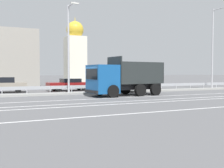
{
  "coord_description": "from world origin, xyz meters",
  "views": [
    {
      "loc": [
        -7.9,
        -20.73,
        2.04
      ],
      "look_at": [
        2.05,
        1.46,
        0.97
      ],
      "focal_mm": 42.0,
      "sensor_mm": 36.0,
      "label": 1
    }
  ],
  "objects_px": {
    "parked_car_3": "(4,85)",
    "parked_car_4": "(69,84)",
    "dump_truck": "(117,81)",
    "street_lamp_1": "(69,45)",
    "church_tower": "(75,53)",
    "street_lamp_2": "(214,45)",
    "median_road_sign": "(152,80)",
    "parked_car_5": "(110,84)"
  },
  "relations": [
    {
      "from": "parked_car_4",
      "to": "church_tower",
      "type": "height_order",
      "value": "church_tower"
    },
    {
      "from": "parked_car_3",
      "to": "church_tower",
      "type": "distance_m",
      "value": 24.08
    },
    {
      "from": "dump_truck",
      "to": "street_lamp_1",
      "type": "bearing_deg",
      "value": 43.75
    },
    {
      "from": "street_lamp_2",
      "to": "street_lamp_1",
      "type": "bearing_deg",
      "value": 179.78
    },
    {
      "from": "parked_car_3",
      "to": "street_lamp_2",
      "type": "bearing_deg",
      "value": -98.1
    },
    {
      "from": "street_lamp_1",
      "to": "parked_car_5",
      "type": "distance_m",
      "value": 9.0
    },
    {
      "from": "parked_car_3",
      "to": "parked_car_4",
      "type": "distance_m",
      "value": 6.8
    },
    {
      "from": "parked_car_3",
      "to": "parked_car_4",
      "type": "relative_size",
      "value": 0.95
    },
    {
      "from": "street_lamp_1",
      "to": "parked_car_3",
      "type": "height_order",
      "value": "street_lamp_1"
    },
    {
      "from": "parked_car_4",
      "to": "parked_car_3",
      "type": "bearing_deg",
      "value": 85.89
    },
    {
      "from": "street_lamp_1",
      "to": "church_tower",
      "type": "distance_m",
      "value": 25.86
    },
    {
      "from": "street_lamp_1",
      "to": "parked_car_4",
      "type": "relative_size",
      "value": 1.67
    },
    {
      "from": "street_lamp_2",
      "to": "parked_car_4",
      "type": "relative_size",
      "value": 1.95
    },
    {
      "from": "parked_car_4",
      "to": "parked_car_5",
      "type": "bearing_deg",
      "value": -92.41
    },
    {
      "from": "parked_car_3",
      "to": "church_tower",
      "type": "xyz_separation_m",
      "value": [
        13.17,
        19.55,
        4.92
      ]
    },
    {
      "from": "dump_truck",
      "to": "parked_car_4",
      "type": "distance_m",
      "value": 8.31
    },
    {
      "from": "street_lamp_1",
      "to": "church_tower",
      "type": "xyz_separation_m",
      "value": [
        7.73,
        24.65,
        1.16
      ]
    },
    {
      "from": "median_road_sign",
      "to": "street_lamp_2",
      "type": "height_order",
      "value": "street_lamp_2"
    },
    {
      "from": "street_lamp_2",
      "to": "parked_car_3",
      "type": "height_order",
      "value": "street_lamp_2"
    },
    {
      "from": "parked_car_5",
      "to": "parked_car_4",
      "type": "bearing_deg",
      "value": -93.29
    },
    {
      "from": "parked_car_4",
      "to": "church_tower",
      "type": "relative_size",
      "value": 0.39
    },
    {
      "from": "median_road_sign",
      "to": "street_lamp_1",
      "type": "distance_m",
      "value": 9.61
    },
    {
      "from": "street_lamp_1",
      "to": "parked_car_5",
      "type": "relative_size",
      "value": 1.9
    },
    {
      "from": "dump_truck",
      "to": "parked_car_3",
      "type": "bearing_deg",
      "value": 42.34
    },
    {
      "from": "parked_car_3",
      "to": "church_tower",
      "type": "height_order",
      "value": "church_tower"
    },
    {
      "from": "dump_truck",
      "to": "parked_car_4",
      "type": "bearing_deg",
      "value": 9.21
    },
    {
      "from": "dump_truck",
      "to": "parked_car_4",
      "type": "relative_size",
      "value": 1.43
    },
    {
      "from": "median_road_sign",
      "to": "parked_car_4",
      "type": "height_order",
      "value": "median_road_sign"
    },
    {
      "from": "parked_car_4",
      "to": "parked_car_5",
      "type": "distance_m",
      "value": 4.96
    },
    {
      "from": "dump_truck",
      "to": "parked_car_3",
      "type": "relative_size",
      "value": 1.5
    },
    {
      "from": "parked_car_4",
      "to": "dump_truck",
      "type": "bearing_deg",
      "value": -168.97
    },
    {
      "from": "parked_car_3",
      "to": "parked_car_5",
      "type": "height_order",
      "value": "parked_car_3"
    },
    {
      "from": "median_road_sign",
      "to": "street_lamp_1",
      "type": "relative_size",
      "value": 0.28
    },
    {
      "from": "dump_truck",
      "to": "median_road_sign",
      "type": "bearing_deg",
      "value": -65.81
    },
    {
      "from": "parked_car_5",
      "to": "church_tower",
      "type": "height_order",
      "value": "church_tower"
    },
    {
      "from": "street_lamp_1",
      "to": "parked_car_4",
      "type": "height_order",
      "value": "street_lamp_1"
    },
    {
      "from": "median_road_sign",
      "to": "street_lamp_1",
      "type": "xyz_separation_m",
      "value": [
        -9.02,
        -0.19,
        3.32
      ]
    },
    {
      "from": "dump_truck",
      "to": "parked_car_4",
      "type": "xyz_separation_m",
      "value": [
        -2.08,
        8.01,
        -0.63
      ]
    },
    {
      "from": "median_road_sign",
      "to": "church_tower",
      "type": "distance_m",
      "value": 24.9
    },
    {
      "from": "street_lamp_1",
      "to": "street_lamp_2",
      "type": "height_order",
      "value": "street_lamp_2"
    },
    {
      "from": "dump_truck",
      "to": "parked_car_5",
      "type": "bearing_deg",
      "value": -24.89
    },
    {
      "from": "dump_truck",
      "to": "church_tower",
      "type": "xyz_separation_m",
      "value": [
        4.29,
        27.63,
        4.37
      ]
    }
  ]
}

